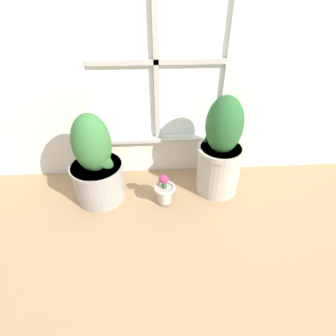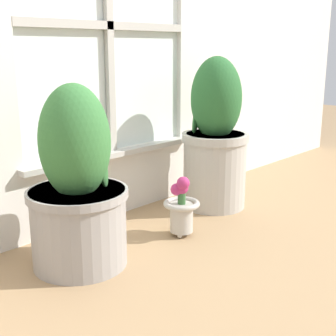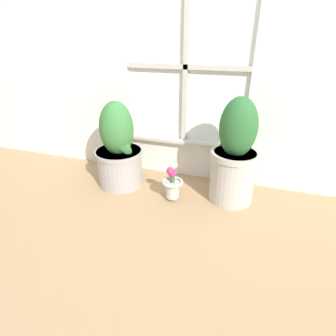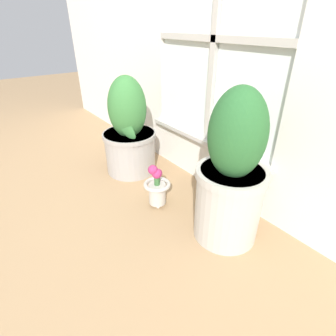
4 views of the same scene
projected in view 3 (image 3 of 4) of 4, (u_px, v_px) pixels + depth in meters
name	position (u px, v px, depth m)	size (l,w,h in m)	color
ground_plane	(163.00, 208.00, 1.86)	(10.00, 10.00, 0.00)	tan
wall_with_window	(188.00, 7.00, 1.77)	(4.40, 0.10, 2.50)	silver
potted_plant_left	(119.00, 151.00, 2.04)	(0.37, 0.37, 0.68)	#9E9993
potted_plant_right	(235.00, 157.00, 1.82)	(0.33, 0.33, 0.76)	#B7B2A8
flower_vase	(172.00, 184.00, 1.91)	(0.16, 0.16, 0.27)	#BCB7AD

